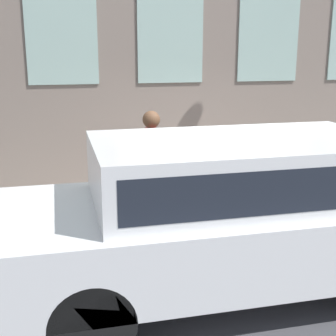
{
  "coord_description": "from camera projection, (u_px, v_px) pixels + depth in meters",
  "views": [
    {
      "loc": [
        -6.2,
        2.18,
        2.77
      ],
      "look_at": [
        0.71,
        0.53,
        0.93
      ],
      "focal_mm": 50.0,
      "sensor_mm": 36.0,
      "label": 1
    }
  ],
  "objects": [
    {
      "name": "ground_plane",
      "position": [
        213.0,
        237.0,
        7.02
      ],
      "size": [
        80.0,
        80.0,
        0.0
      ],
      "primitive_type": "plane",
      "color": "#47474C"
    },
    {
      "name": "sidewalk",
      "position": [
        188.0,
        205.0,
        8.29
      ],
      "size": [
        2.72,
        60.0,
        0.13
      ],
      "color": "#9E9B93",
      "rests_on": "ground_plane"
    },
    {
      "name": "building_facade",
      "position": [
        168.0,
        7.0,
        8.84
      ],
      "size": [
        0.33,
        40.0,
        7.01
      ],
      "color": "gray",
      "rests_on": "ground_plane"
    },
    {
      "name": "fire_hydrant",
      "position": [
        184.0,
        194.0,
        7.41
      ],
      "size": [
        0.38,
        0.48,
        0.74
      ],
      "color": "red",
      "rests_on": "sidewalk"
    },
    {
      "name": "person",
      "position": [
        152.0,
        154.0,
        7.31
      ],
      "size": [
        0.41,
        0.27,
        1.7
      ],
      "rotation": [
        0.0,
        0.0,
        2.7
      ],
      "color": "#998466",
      "rests_on": "sidewalk"
    },
    {
      "name": "parked_truck_white_near",
      "position": [
        233.0,
        206.0,
        5.21
      ],
      "size": [
        2.04,
        5.17,
        1.81
      ],
      "color": "black",
      "rests_on": "ground_plane"
    }
  ]
}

